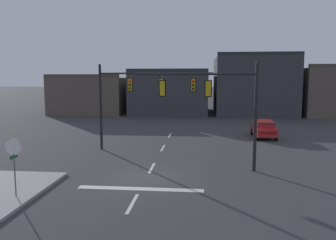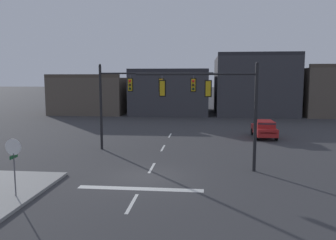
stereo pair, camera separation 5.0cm
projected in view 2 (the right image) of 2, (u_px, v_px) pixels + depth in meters
The scene contains 8 objects.
ground_plane at pixel (147, 177), 18.87m from camera, with size 400.00×400.00×0.00m, color #353538.
stop_bar_paint at pixel (140, 189), 16.89m from camera, with size 6.40×0.50×0.01m, color silver.
lane_centreline at pixel (152, 168), 20.84m from camera, with size 0.16×26.40×0.01m.
signal_mast_near_side at pixel (219, 99), 20.04m from camera, with size 7.37×0.88×6.50m.
signal_mast_far_side at pixel (136, 92), 25.31m from camera, with size 8.71×0.91×6.65m.
stop_sign at pixel (14, 154), 15.22m from camera, with size 0.76×0.64×2.83m.
car_lot_nearside at pixel (264, 129), 31.41m from camera, with size 1.94×4.47×1.61m.
building_row at pixel (230, 90), 52.74m from camera, with size 56.46×13.88×9.19m.
Camera 2 is at (3.03, -18.11, 5.54)m, focal length 35.80 mm.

